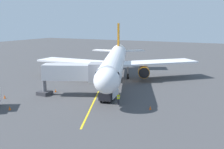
# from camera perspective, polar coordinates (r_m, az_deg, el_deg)

# --- Properties ---
(ground_plane) EXTENTS (220.00, 220.00, 0.00)m
(ground_plane) POSITION_cam_1_polar(r_m,az_deg,el_deg) (57.45, 3.17, -1.28)
(ground_plane) COLOR #424244
(apron_lead_in_line) EXTENTS (15.74, 36.96, 0.01)m
(apron_lead_in_line) POSITION_cam_1_polar(r_m,az_deg,el_deg) (51.36, -2.40, -2.73)
(apron_lead_in_line) COLOR yellow
(apron_lead_in_line) RESTS_ON ground
(airplane) EXTENTS (32.16, 38.42, 11.50)m
(airplane) POSITION_cam_1_polar(r_m,az_deg,el_deg) (56.09, 0.59, 2.60)
(airplane) COLOR white
(airplane) RESTS_ON ground
(jet_bridge) EXTENTS (11.21, 6.71, 5.40)m
(jet_bridge) POSITION_cam_1_polar(r_m,az_deg,el_deg) (45.74, -6.99, 0.32)
(jet_bridge) COLOR #B7B7BC
(jet_bridge) RESTS_ON ground
(ground_crew_marshaller) EXTENTS (0.34, 0.45, 1.71)m
(ground_crew_marshaller) POSITION_cam_1_polar(r_m,az_deg,el_deg) (40.96, 1.31, -4.98)
(ground_crew_marshaller) COLOR #23232D
(ground_crew_marshaller) RESTS_ON ground
(box_truck_near_nose) EXTENTS (2.84, 4.90, 2.62)m
(box_truck_near_nose) POSITION_cam_1_polar(r_m,az_deg,el_deg) (43.35, -0.67, -3.40)
(box_truck_near_nose) COLOR black
(box_truck_near_nose) RESTS_ON ground
(tug_portside) EXTENTS (1.96, 2.56, 1.50)m
(tug_portside) POSITION_cam_1_polar(r_m,az_deg,el_deg) (71.16, -9.14, 1.54)
(tug_portside) COLOR black
(tug_portside) RESTS_ON ground
(safety_cone_nose_left) EXTENTS (0.32, 0.32, 0.55)m
(safety_cone_nose_left) POSITION_cam_1_polar(r_m,az_deg,el_deg) (49.24, -11.40, -3.21)
(safety_cone_nose_left) COLOR #F2590F
(safety_cone_nose_left) RESTS_ON ground
(safety_cone_nose_right) EXTENTS (0.32, 0.32, 0.55)m
(safety_cone_nose_right) POSITION_cam_1_polar(r_m,az_deg,el_deg) (47.53, -20.99, -4.24)
(safety_cone_nose_right) COLOR #F2590F
(safety_cone_nose_right) RESTS_ON ground
(safety_cone_wing_port) EXTENTS (0.32, 0.32, 0.55)m
(safety_cone_wing_port) POSITION_cam_1_polar(r_m,az_deg,el_deg) (41.27, -20.08, -6.43)
(safety_cone_wing_port) COLOR #F2590F
(safety_cone_wing_port) RESTS_ON ground
(safety_cone_wing_starboard) EXTENTS (0.32, 0.32, 0.55)m
(safety_cone_wing_starboard) POSITION_cam_1_polar(r_m,az_deg,el_deg) (39.29, 7.79, -6.71)
(safety_cone_wing_starboard) COLOR #F2590F
(safety_cone_wing_starboard) RESTS_ON ground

